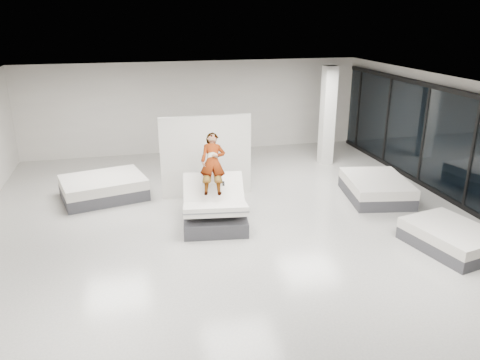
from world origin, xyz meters
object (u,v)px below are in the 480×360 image
(hero_bed, at_px, (214,208))
(divider_panel, at_px, (206,157))
(flat_bed_left_far, at_px, (104,188))
(remote, at_px, (223,184))
(column, at_px, (328,116))
(flat_bed_right_far, at_px, (376,188))
(flat_bed_right_near, at_px, (451,238))
(person, at_px, (213,171))

(hero_bed, xyz_separation_m, divider_panel, (0.13, 1.83, 0.75))
(flat_bed_left_far, bearing_deg, remote, -39.53)
(divider_panel, height_order, column, column)
(hero_bed, relative_size, flat_bed_right_far, 0.93)
(flat_bed_right_far, xyz_separation_m, flat_bed_left_far, (-7.18, 1.73, 0.01))
(remote, xyz_separation_m, flat_bed_right_near, (4.44, -2.40, -0.76))
(divider_panel, bearing_deg, column, 25.24)
(flat_bed_right_near, distance_m, flat_bed_left_far, 8.69)
(flat_bed_right_far, bearing_deg, person, -176.91)
(flat_bed_left_far, height_order, column, column)
(hero_bed, bearing_deg, flat_bed_right_far, 6.96)
(remote, height_order, column, column)
(person, relative_size, flat_bed_left_far, 0.68)
(hero_bed, height_order, column, column)
(flat_bed_right_far, xyz_separation_m, column, (-0.08, 3.26, 1.32))
(hero_bed, relative_size, column, 0.66)
(flat_bed_right_near, bearing_deg, person, 148.95)
(hero_bed, distance_m, person, 0.89)
(person, height_order, divider_panel, divider_panel)
(remote, height_order, flat_bed_right_near, remote)
(hero_bed, height_order, divider_panel, divider_panel)
(remote, bearing_deg, divider_panel, 100.23)
(hero_bed, distance_m, column, 6.01)
(remote, xyz_separation_m, column, (4.26, 3.88, 0.60))
(person, xyz_separation_m, divider_panel, (0.09, 1.51, -0.08))
(person, distance_m, flat_bed_right_near, 5.46)
(flat_bed_right_far, relative_size, flat_bed_left_far, 0.93)
(hero_bed, xyz_separation_m, person, (0.04, 0.31, 0.83))
(hero_bed, xyz_separation_m, column, (4.47, 3.82, 1.23))
(column, bearing_deg, hero_bed, -139.51)
(divider_panel, relative_size, flat_bed_right_near, 1.20)
(flat_bed_right_near, bearing_deg, flat_bed_left_far, 146.90)
(remote, xyz_separation_m, divider_panel, (-0.09, 1.89, 0.11))
(hero_bed, distance_m, remote, 0.67)
(person, relative_size, column, 0.52)
(remote, relative_size, divider_panel, 0.06)
(person, bearing_deg, divider_panel, 94.39)
(divider_panel, bearing_deg, person, -92.65)
(person, relative_size, remote, 11.80)
(hero_bed, relative_size, remote, 15.01)
(person, height_order, column, column)
(person, bearing_deg, flat_bed_right_far, 10.75)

